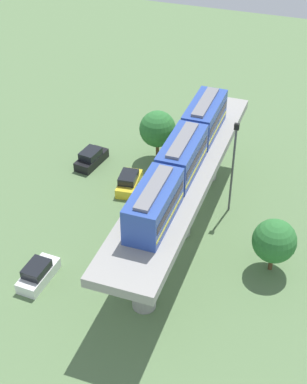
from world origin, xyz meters
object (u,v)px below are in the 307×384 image
(parked_car_black, at_px, (91,158))
(tree_mid_lot, at_px, (274,241))
(parked_car_white, at_px, (38,274))
(signal_post, at_px, (233,164))
(tree_near_viaduct, at_px, (158,129))
(train, at_px, (182,156))
(parked_car_yellow, at_px, (129,182))

(parked_car_black, bearing_deg, tree_mid_lot, 163.57)
(parked_car_white, height_order, signal_post, signal_post)
(parked_car_black, height_order, tree_near_viaduct, tree_near_viaduct)
(tree_near_viaduct, bearing_deg, tree_mid_lot, 138.69)
(tree_mid_lot, bearing_deg, parked_car_black, -24.43)
(parked_car_black, relative_size, tree_mid_lot, 0.89)
(train, xyz_separation_m, tree_near_viaduct, (6.00, -11.10, -4.68))
(parked_car_black, bearing_deg, train, 155.77)
(parked_car_yellow, relative_size, tree_near_viaduct, 0.77)
(parked_car_yellow, bearing_deg, tree_near_viaduct, -105.51)
(parked_car_yellow, xyz_separation_m, tree_near_viaduct, (-0.92, -6.06, 2.99))
(train, xyz_separation_m, parked_car_black, (12.31, -7.76, -7.67))
(parked_car_white, bearing_deg, train, -130.79)
(parked_car_white, relative_size, tree_near_viaduct, 0.76)
(train, bearing_deg, tree_near_viaduct, -61.61)
(signal_post, bearing_deg, parked_car_white, 49.04)
(parked_car_white, bearing_deg, parked_car_black, -76.59)
(parked_car_white, distance_m, parked_car_yellow, 14.75)
(signal_post, bearing_deg, tree_mid_lot, 127.75)
(parked_car_yellow, distance_m, signal_post, 11.26)
(signal_post, bearing_deg, train, 55.78)
(parked_car_black, height_order, tree_mid_lot, tree_mid_lot)
(train, height_order, parked_car_black, train)
(train, relative_size, tree_mid_lot, 4.12)
(tree_mid_lot, xyz_separation_m, signal_post, (5.22, -6.74, 2.13))
(tree_mid_lot, bearing_deg, signal_post, -52.25)
(train, bearing_deg, parked_car_yellow, -36.09)
(train, bearing_deg, parked_car_black, -32.23)
(parked_car_yellow, height_order, parked_car_black, same)
(parked_car_white, xyz_separation_m, signal_post, (-12.61, -14.52, 4.51))
(parked_car_black, xyz_separation_m, tree_mid_lot, (-20.93, 9.51, 2.38))
(parked_car_yellow, xyz_separation_m, tree_mid_lot, (-15.54, 6.79, 2.38))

